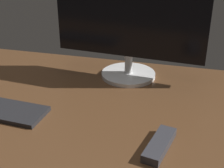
# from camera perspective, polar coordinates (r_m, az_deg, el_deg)

# --- Properties ---
(desk) EXTENTS (1.40, 0.84, 0.02)m
(desk) POSITION_cam_1_polar(r_m,az_deg,el_deg) (1.13, -2.68, -4.28)
(desk) COLOR #4C301C
(desk) RESTS_ON ground
(monitor) EXTENTS (0.59, 0.22, 0.43)m
(monitor) POSITION_cam_1_polar(r_m,az_deg,el_deg) (1.26, 3.08, 10.89)
(monitor) COLOR silver
(monitor) RESTS_ON desk
(tv_remote) EXTENTS (0.08, 0.17, 0.02)m
(tv_remote) POSITION_cam_1_polar(r_m,az_deg,el_deg) (0.93, 8.26, -10.40)
(tv_remote) COLOR #2D2D33
(tv_remote) RESTS_ON desk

